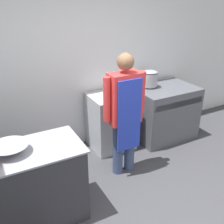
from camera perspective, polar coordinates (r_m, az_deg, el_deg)
wall_back at (r=3.99m, az=-7.60°, el=10.49°), size 8.00×0.05×2.70m
prep_counter at (r=2.98m, az=-19.19°, el=-15.69°), size 1.33×0.62×0.89m
stove at (r=4.56m, az=11.07°, el=0.03°), size 1.01×0.75×0.91m
fridge_unit at (r=4.15m, az=-0.23°, el=-2.03°), size 0.65×0.59×0.89m
person_cook at (r=3.35m, az=2.80°, el=0.46°), size 0.60×0.24×1.67m
mixing_bowl at (r=2.72m, az=-21.34°, el=-7.51°), size 0.37×0.37×0.09m
stock_pot at (r=4.32m, az=8.21°, el=7.26°), size 0.25×0.25×0.26m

